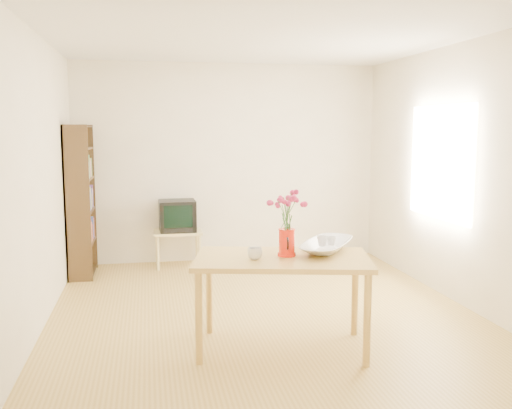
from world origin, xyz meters
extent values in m
plane|color=#A8843B|center=(0.00, 0.00, 0.00)|extent=(4.50, 4.50, 0.00)
plane|color=white|center=(0.00, 0.00, 2.60)|extent=(4.50, 4.50, 0.00)
plane|color=beige|center=(0.00, 2.25, 1.30)|extent=(4.00, 0.00, 4.00)
plane|color=beige|center=(0.00, -2.25, 1.30)|extent=(4.00, 0.00, 4.00)
plane|color=beige|center=(-2.00, 0.00, 1.30)|extent=(0.00, 4.50, 4.50)
plane|color=beige|center=(2.00, 0.00, 1.30)|extent=(0.00, 4.50, 4.50)
plane|color=white|center=(1.98, 0.30, 1.40)|extent=(0.00, 1.30, 1.30)
cube|color=#BE9241|center=(-0.03, -0.97, 0.73)|extent=(1.50, 1.06, 0.04)
cylinder|color=#BE9241|center=(-0.71, -1.16, 0.35)|extent=(0.06, 0.06, 0.71)
cylinder|color=#BE9241|center=(0.50, -1.43, 0.35)|extent=(0.06, 0.06, 0.71)
cylinder|color=#BE9241|center=(-0.56, -0.51, 0.35)|extent=(0.06, 0.06, 0.71)
cylinder|color=#BE9241|center=(0.65, -0.79, 0.35)|extent=(0.06, 0.06, 0.71)
cube|color=#D4BE77|center=(-0.70, 1.97, 0.45)|extent=(0.60, 0.45, 0.03)
cylinder|color=#D4BE77|center=(-0.96, 1.78, 0.22)|extent=(0.04, 0.04, 0.43)
cylinder|color=#D4BE77|center=(-0.44, 1.78, 0.22)|extent=(0.04, 0.04, 0.43)
cylinder|color=#D4BE77|center=(-0.96, 2.15, 0.22)|extent=(0.04, 0.04, 0.43)
cylinder|color=#D4BE77|center=(-0.44, 2.15, 0.22)|extent=(0.04, 0.04, 0.43)
cube|color=#302010|center=(-1.85, 1.41, 0.90)|extent=(0.28, 0.02, 1.80)
cube|color=#302010|center=(-1.85, 2.09, 0.90)|extent=(0.28, 0.03, 1.80)
cube|color=#302010|center=(-1.98, 1.75, 0.90)|extent=(0.02, 0.70, 1.80)
cube|color=#302010|center=(-1.85, 1.75, 0.04)|extent=(0.27, 0.65, 0.02)
cube|color=#302010|center=(-1.85, 1.75, 0.40)|extent=(0.27, 0.65, 0.02)
cube|color=#302010|center=(-1.85, 1.75, 0.78)|extent=(0.27, 0.65, 0.02)
cube|color=#302010|center=(-1.85, 1.75, 1.16)|extent=(0.27, 0.65, 0.02)
cube|color=#302010|center=(-1.85, 1.75, 1.52)|extent=(0.27, 0.65, 0.02)
cube|color=#302010|center=(-1.85, 1.75, 1.78)|extent=(0.27, 0.65, 0.02)
cylinder|color=red|center=(0.01, -0.94, 0.85)|extent=(0.13, 0.13, 0.21)
cylinder|color=red|center=(0.01, -0.94, 0.76)|extent=(0.15, 0.15, 0.02)
cylinder|color=red|center=(0.01, -0.94, 0.96)|extent=(0.13, 0.13, 0.01)
cone|color=red|center=(0.02, -0.99, 0.94)|extent=(0.05, 0.07, 0.06)
torus|color=black|center=(0.00, -0.86, 0.87)|extent=(0.03, 0.10, 0.10)
imported|color=white|center=(-0.26, -1.01, 0.80)|extent=(0.14, 0.14, 0.09)
imported|color=white|center=(0.38, -0.81, 0.99)|extent=(0.69, 0.69, 0.47)
imported|color=white|center=(0.34, -0.81, 0.94)|extent=(0.10, 0.10, 0.07)
imported|color=white|center=(0.43, -0.79, 0.94)|extent=(0.09, 0.09, 0.06)
cube|color=black|center=(-0.70, 1.97, 0.66)|extent=(0.46, 0.42, 0.39)
cube|color=black|center=(-0.70, 2.04, 0.68)|extent=(0.32, 0.23, 0.27)
cube|color=black|center=(-0.70, 1.76, 0.68)|extent=(0.35, 0.02, 0.27)
camera|label=1|loc=(-1.06, -5.25, 1.76)|focal=40.00mm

